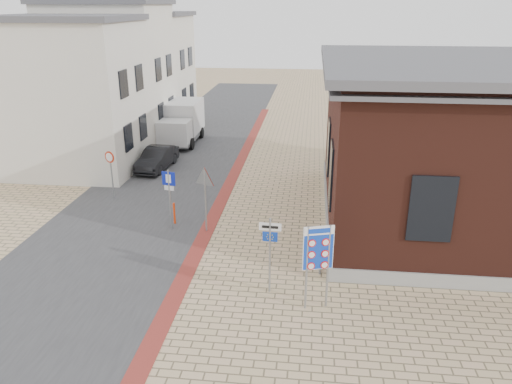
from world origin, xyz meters
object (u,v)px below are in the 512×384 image
at_px(box_truck, 182,122).
at_px(sedan, 157,158).
at_px(bollard, 174,213).
at_px(essen_sign, 270,244).
at_px(border_sign, 318,250).
at_px(parking_sign, 169,189).

bearing_deg(box_truck, sedan, -90.21).
bearing_deg(bollard, essen_sign, -47.40).
bearing_deg(essen_sign, box_truck, 115.47).
bearing_deg(bollard, sedan, 112.30).
height_order(border_sign, parking_sign, border_sign).
distance_m(parking_sign, bollard, 1.39).
height_order(essen_sign, parking_sign, essen_sign).
relative_size(sedan, parking_sign, 1.45).
relative_size(sedan, essen_sign, 1.44).
bearing_deg(border_sign, box_truck, 99.26).
xyz_separation_m(sedan, essen_sign, (7.50, -12.21, 1.12)).
relative_size(box_truck, essen_sign, 1.97).
xyz_separation_m(sedan, border_sign, (9.00, -12.93, 1.36)).
relative_size(sedan, border_sign, 1.37).
bearing_deg(border_sign, sedan, 108.44).
bearing_deg(sedan, bollard, -62.41).
xyz_separation_m(sedan, bollard, (3.00, -7.32, -0.14)).
distance_m(sedan, bollard, 7.91).
relative_size(box_truck, parking_sign, 1.99).
height_order(box_truck, essen_sign, box_truck).
xyz_separation_m(essen_sign, parking_sign, (-4.50, 4.39, 0.03)).
xyz_separation_m(box_truck, bollard, (3.00, -13.12, -0.91)).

